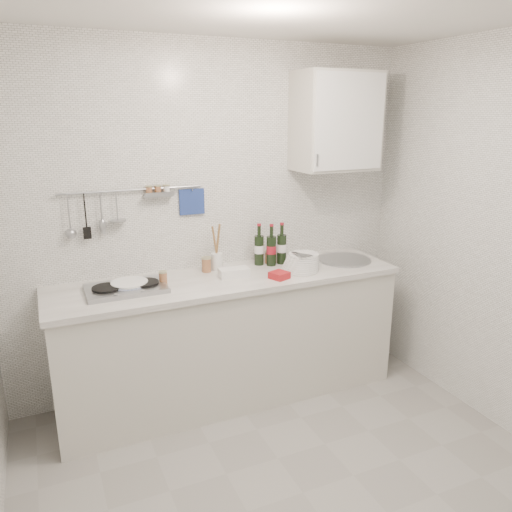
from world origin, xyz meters
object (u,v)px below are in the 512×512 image
at_px(wine_bottles, 271,244).
at_px(wall_cabinet, 336,121).
at_px(plate_stack_hob, 128,286).
at_px(utensil_crock, 217,259).
at_px(plate_stack_sink, 301,262).

bearing_deg(wine_bottles, wall_cabinet, -2.44).
distance_m(plate_stack_hob, utensil_crock, 0.68).
distance_m(plate_stack_hob, plate_stack_sink, 1.22).
distance_m(wine_bottles, utensil_crock, 0.42).
bearing_deg(utensil_crock, wine_bottles, -5.65).
bearing_deg(utensil_crock, plate_stack_hob, -166.56).
distance_m(wall_cabinet, plate_stack_hob, 1.88).
height_order(plate_stack_hob, utensil_crock, utensil_crock).
bearing_deg(wall_cabinet, plate_stack_sink, -152.50).
height_order(wall_cabinet, plate_stack_hob, wall_cabinet).
relative_size(wine_bottles, utensil_crock, 0.91).
xyz_separation_m(plate_stack_hob, wine_bottles, (1.07, 0.12, 0.13)).
height_order(wine_bottles, utensil_crock, utensil_crock).
relative_size(plate_stack_hob, plate_stack_sink, 0.90).
bearing_deg(plate_stack_sink, utensil_crock, 155.50).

